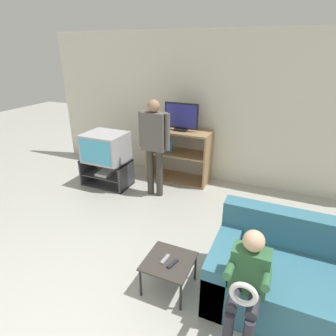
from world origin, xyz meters
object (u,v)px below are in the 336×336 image
object	(u,v)px
remote_control_black	(173,264)
person_standing_adult	(154,140)
person_seated_child	(247,281)
snack_table	(169,263)
couch	(293,281)
television_main	(106,147)
media_shelf	(179,155)
remote_control_white	(165,259)
tv_stand	(107,173)
television_flat	(181,118)

from	to	relation	value
remote_control_black	person_standing_adult	world-z (taller)	person_standing_adult
person_seated_child	snack_table	bearing A→B (deg)	162.94
couch	person_standing_adult	xyz separation A→B (m)	(-2.18, 1.48, 0.68)
television_main	couch	distance (m)	3.49
snack_table	person_seated_child	xyz separation A→B (m)	(0.78, -0.24, 0.31)
media_shelf	couch	size ratio (longest dim) A/B	0.75
remote_control_white	remote_control_black	bearing A→B (deg)	-11.83
tv_stand	television_flat	world-z (taller)	television_flat
person_seated_child	couch	bearing A→B (deg)	54.51
television_main	remote_control_black	bearing A→B (deg)	-41.50
snack_table	person_seated_child	world-z (taller)	person_seated_child
media_shelf	snack_table	size ratio (longest dim) A/B	2.39
television_main	snack_table	size ratio (longest dim) A/B	1.46
television_flat	person_seated_child	bearing A→B (deg)	-59.00
snack_table	person_standing_adult	size ratio (longest dim) A/B	0.30
remote_control_white	couch	bearing A→B (deg)	19.44
remote_control_white	person_seated_child	world-z (taller)	person_seated_child
person_seated_child	remote_control_white	bearing A→B (deg)	164.07
media_shelf	person_seated_child	bearing A→B (deg)	-58.52
couch	person_seated_child	size ratio (longest dim) A/B	1.47
television_main	person_standing_adult	xyz separation A→B (m)	(0.95, -0.00, 0.26)
tv_stand	remote_control_black	bearing A→B (deg)	-41.06
snack_table	remote_control_white	size ratio (longest dim) A/B	3.30
person_seated_child	remote_control_black	bearing A→B (deg)	164.28
tv_stand	person_standing_adult	size ratio (longest dim) A/B	0.53
media_shelf	remote_control_white	distance (m)	2.63
television_flat	person_seated_child	world-z (taller)	television_flat
television_main	media_shelf	world-z (taller)	same
person_standing_adult	person_seated_child	size ratio (longest dim) A/B	1.55
media_shelf	person_seated_child	world-z (taller)	person_seated_child
snack_table	remote_control_black	world-z (taller)	remote_control_black
couch	person_standing_adult	world-z (taller)	person_standing_adult
snack_table	couch	bearing A→B (deg)	13.82
couch	person_standing_adult	bearing A→B (deg)	145.88
tv_stand	remote_control_black	world-z (taller)	tv_stand
snack_table	couch	xyz separation A→B (m)	(1.15, 0.28, -0.02)
remote_control_black	person_standing_adult	bearing A→B (deg)	138.17
media_shelf	television_flat	bearing A→B (deg)	-13.44
person_seated_child	television_main	bearing A→B (deg)	144.01
tv_stand	television_main	xyz separation A→B (m)	(0.01, 0.02, 0.48)
tv_stand	remote_control_black	xyz separation A→B (m)	(2.05, -1.78, 0.13)
person_standing_adult	snack_table	bearing A→B (deg)	-59.77
tv_stand	person_seated_child	size ratio (longest dim) A/B	0.82
remote_control_white	person_seated_child	xyz separation A→B (m)	(0.82, -0.23, 0.26)
media_shelf	person_standing_adult	size ratio (longest dim) A/B	0.71
remote_control_black	television_flat	bearing A→B (deg)	126.95
tv_stand	media_shelf	size ratio (longest dim) A/B	0.75
tv_stand	person_standing_adult	distance (m)	1.21
snack_table	person_standing_adult	bearing A→B (deg)	120.23
television_main	couch	size ratio (longest dim) A/B	0.46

